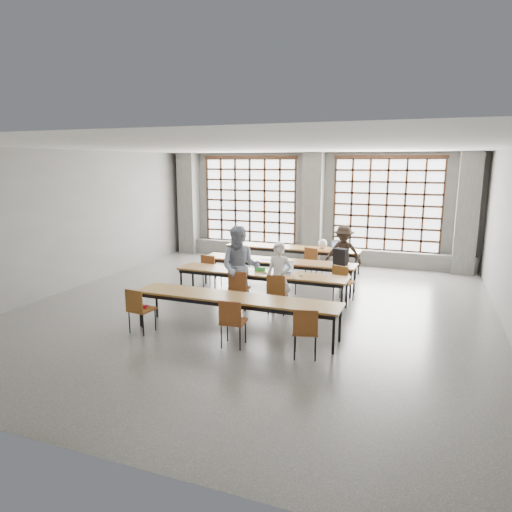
# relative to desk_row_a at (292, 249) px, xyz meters

# --- Properties ---
(floor) EXTENTS (11.00, 11.00, 0.00)m
(floor) POSITION_rel_desk_row_a_xyz_m (0.23, -3.71, -0.66)
(floor) COLOR #52524F
(floor) RESTS_ON ground
(ceiling) EXTENTS (11.00, 11.00, 0.00)m
(ceiling) POSITION_rel_desk_row_a_xyz_m (0.23, -3.71, 2.84)
(ceiling) COLOR silver
(ceiling) RESTS_ON floor
(wall_back) EXTENTS (10.00, 0.00, 10.00)m
(wall_back) POSITION_rel_desk_row_a_xyz_m (0.23, 1.79, 1.09)
(wall_back) COLOR slate
(wall_back) RESTS_ON floor
(wall_front) EXTENTS (10.00, 0.00, 10.00)m
(wall_front) POSITION_rel_desk_row_a_xyz_m (0.23, -9.21, 1.09)
(wall_front) COLOR slate
(wall_front) RESTS_ON floor
(wall_left) EXTENTS (0.00, 11.00, 11.00)m
(wall_left) POSITION_rel_desk_row_a_xyz_m (-4.77, -3.71, 1.09)
(wall_left) COLOR slate
(wall_left) RESTS_ON floor
(column_left) EXTENTS (0.60, 0.55, 3.50)m
(column_left) POSITION_rel_desk_row_a_xyz_m (-4.27, 1.51, 1.09)
(column_left) COLOR #545451
(column_left) RESTS_ON floor
(column_mid) EXTENTS (0.60, 0.55, 3.50)m
(column_mid) POSITION_rel_desk_row_a_xyz_m (0.23, 1.51, 1.09)
(column_mid) COLOR #545451
(column_mid) RESTS_ON floor
(column_right) EXTENTS (0.60, 0.55, 3.50)m
(column_right) POSITION_rel_desk_row_a_xyz_m (4.73, 1.51, 1.09)
(column_right) COLOR #545451
(column_right) RESTS_ON floor
(window_left) EXTENTS (3.32, 0.12, 3.00)m
(window_left) POSITION_rel_desk_row_a_xyz_m (-2.02, 1.71, 1.24)
(window_left) COLOR white
(window_left) RESTS_ON wall_back
(window_right) EXTENTS (3.32, 0.12, 3.00)m
(window_right) POSITION_rel_desk_row_a_xyz_m (2.48, 1.71, 1.24)
(window_right) COLOR white
(window_right) RESTS_ON wall_back
(sill_ledge) EXTENTS (9.80, 0.35, 0.50)m
(sill_ledge) POSITION_rel_desk_row_a_xyz_m (0.23, 1.59, -0.41)
(sill_ledge) COLOR #545451
(sill_ledge) RESTS_ON floor
(desk_row_a) EXTENTS (4.00, 0.70, 0.73)m
(desk_row_a) POSITION_rel_desk_row_a_xyz_m (0.00, 0.00, 0.00)
(desk_row_a) COLOR brown
(desk_row_a) RESTS_ON floor
(desk_row_b) EXTENTS (4.00, 0.70, 0.73)m
(desk_row_b) POSITION_rel_desk_row_a_xyz_m (0.17, -1.91, 0.00)
(desk_row_b) COLOR brown
(desk_row_b) RESTS_ON floor
(desk_row_c) EXTENTS (4.00, 0.70, 0.73)m
(desk_row_c) POSITION_rel_desk_row_a_xyz_m (0.20, -3.26, 0.00)
(desk_row_c) COLOR brown
(desk_row_c) RESTS_ON floor
(desk_row_d) EXTENTS (4.00, 0.70, 0.73)m
(desk_row_d) POSITION_rel_desk_row_a_xyz_m (0.42, -5.25, 0.00)
(desk_row_d) COLOR brown
(desk_row_d) RESTS_ON floor
(chair_back_left) EXTENTS (0.51, 0.52, 0.88)m
(chair_back_left) POSITION_rel_desk_row_a_xyz_m (-1.42, -0.63, -0.13)
(chair_back_left) COLOR brown
(chair_back_left) RESTS_ON floor
(chair_back_mid) EXTENTS (0.51, 0.51, 0.88)m
(chair_back_mid) POSITION_rel_desk_row_a_xyz_m (0.78, -0.63, -0.13)
(chair_back_mid) COLOR brown
(chair_back_mid) RESTS_ON floor
(chair_back_right) EXTENTS (0.51, 0.51, 0.88)m
(chair_back_right) POSITION_rel_desk_row_a_xyz_m (1.58, -0.63, -0.13)
(chair_back_right) COLOR brown
(chair_back_right) RESTS_ON floor
(chair_mid_left) EXTENTS (0.45, 0.46, 0.88)m
(chair_mid_left) POSITION_rel_desk_row_a_xyz_m (-1.44, -2.54, -0.13)
(chair_mid_left) COLOR brown
(chair_mid_left) RESTS_ON floor
(chair_mid_centre) EXTENTS (0.53, 0.53, 0.88)m
(chair_mid_centre) POSITION_rel_desk_row_a_xyz_m (0.54, -2.53, -0.13)
(chair_mid_centre) COLOR brown
(chair_mid_centre) RESTS_ON floor
(chair_mid_right) EXTENTS (0.52, 0.53, 0.88)m
(chair_mid_right) POSITION_rel_desk_row_a_xyz_m (1.94, -2.53, -0.13)
(chair_mid_right) COLOR brown
(chair_mid_right) RESTS_ON floor
(chair_front_left) EXTENTS (0.48, 0.48, 0.88)m
(chair_front_left) POSITION_rel_desk_row_a_xyz_m (-0.09, -3.89, -0.13)
(chair_front_left) COLOR brown
(chair_front_left) RESTS_ON floor
(chair_front_right) EXTENTS (0.44, 0.45, 0.88)m
(chair_front_right) POSITION_rel_desk_row_a_xyz_m (0.81, -3.89, -0.13)
(chair_front_right) COLOR brown
(chair_front_right) RESTS_ON floor
(chair_near_left) EXTENTS (0.47, 0.47, 0.88)m
(chair_near_left) POSITION_rel_desk_row_a_xyz_m (-1.29, -5.88, -0.13)
(chair_near_left) COLOR brown
(chair_near_left) RESTS_ON floor
(chair_near_mid) EXTENTS (0.46, 0.46, 0.88)m
(chair_near_mid) POSITION_rel_desk_row_a_xyz_m (0.63, -5.88, -0.13)
(chair_near_mid) COLOR brown
(chair_near_mid) RESTS_ON floor
(chair_near_right) EXTENTS (0.51, 0.51, 0.88)m
(chair_near_right) POSITION_rel_desk_row_a_xyz_m (1.94, -5.88, -0.13)
(chair_near_right) COLOR brown
(chair_near_right) RESTS_ON floor
(student_male) EXTENTS (0.56, 0.37, 1.54)m
(student_male) POSITION_rel_desk_row_a_xyz_m (0.80, -3.76, 0.11)
(student_male) COLOR white
(student_male) RESTS_ON floor
(student_female) EXTENTS (1.03, 0.89, 1.84)m
(student_female) POSITION_rel_desk_row_a_xyz_m (-0.10, -3.76, 0.25)
(student_female) COLOR #1A274F
(student_female) RESTS_ON floor
(student_back) EXTENTS (1.01, 0.61, 1.52)m
(student_back) POSITION_rel_desk_row_a_xyz_m (1.60, -0.50, 0.09)
(student_back) COLOR black
(student_back) RESTS_ON floor
(laptop_front) EXTENTS (0.39, 0.34, 0.26)m
(laptop_front) POSITION_rel_desk_row_a_xyz_m (0.75, -3.15, 0.13)
(laptop_front) COLOR silver
(laptop_front) RESTS_ON desk_row_c
(laptop_back) EXTENTS (0.44, 0.40, 0.26)m
(laptop_back) POSITION_rel_desk_row_a_xyz_m (1.33, 0.11, 0.13)
(laptop_back) COLOR #B3B3B8
(laptop_back) RESTS_ON desk_row_a
(mouse) EXTENTS (0.11, 0.09, 0.04)m
(mouse) POSITION_rel_desk_row_a_xyz_m (1.15, -3.28, 0.08)
(mouse) COLOR white
(mouse) RESTS_ON desk_row_c
(green_box) EXTENTS (0.27, 0.17, 0.09)m
(green_box) POSITION_rel_desk_row_a_xyz_m (0.15, -3.18, 0.11)
(green_box) COLOR green
(green_box) RESTS_ON desk_row_c
(phone) EXTENTS (0.14, 0.09, 0.01)m
(phone) POSITION_rel_desk_row_a_xyz_m (0.38, -3.36, 0.07)
(phone) COLOR black
(phone) RESTS_ON desk_row_c
(paper_sheet_b) EXTENTS (0.31, 0.23, 0.00)m
(paper_sheet_b) POSITION_rel_desk_row_a_xyz_m (-0.13, -1.96, 0.07)
(paper_sheet_b) COLOR white
(paper_sheet_b) RESTS_ON desk_row_b
(paper_sheet_c) EXTENTS (0.32, 0.25, 0.00)m
(paper_sheet_c) POSITION_rel_desk_row_a_xyz_m (0.27, -1.91, 0.07)
(paper_sheet_c) COLOR white
(paper_sheet_c) RESTS_ON desk_row_b
(backpack) EXTENTS (0.36, 0.27, 0.40)m
(backpack) POSITION_rel_desk_row_a_xyz_m (1.77, -1.86, 0.27)
(backpack) COLOR black
(backpack) RESTS_ON desk_row_b
(plastic_bag) EXTENTS (0.30, 0.26, 0.29)m
(plastic_bag) POSITION_rel_desk_row_a_xyz_m (0.90, 0.05, 0.21)
(plastic_bag) COLOR white
(plastic_bag) RESTS_ON desk_row_a
(red_pouch) EXTENTS (0.22, 0.15, 0.06)m
(red_pouch) POSITION_rel_desk_row_a_xyz_m (-1.28, -5.80, -0.16)
(red_pouch) COLOR #A91429
(red_pouch) RESTS_ON chair_near_left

